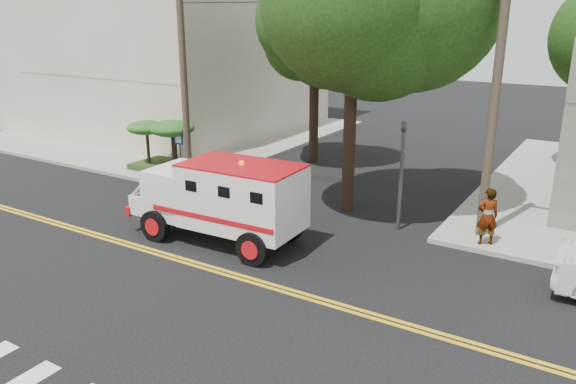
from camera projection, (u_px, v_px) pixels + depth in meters
The scene contains 12 objects.
ground at pixel (199, 265), 15.93m from camera, with size 100.00×100.00×0.00m, color black.
sidewalk_nw at pixel (173, 131), 33.61m from camera, with size 17.00×17.00×0.15m, color gray.
building_left at pixel (160, 42), 34.29m from camera, with size 16.00×14.00×10.00m, color #BBAC9A.
utility_pole_left at pixel (184, 75), 22.23m from camera, with size 0.28×0.28×9.00m, color #382D23.
utility_pole_right at pixel (495, 96), 16.43m from camera, with size 0.28×0.28×9.00m, color #382D23.
tree_main at pixel (363, 1), 17.80m from camera, with size 6.08×5.70×9.85m.
tree_left at pixel (319, 39), 25.08m from camera, with size 4.48×4.20×7.70m.
traffic_signal at pixel (402, 164), 17.89m from camera, with size 0.15×0.18×3.60m.
accessibility_sign at pixel (180, 149), 23.63m from camera, with size 0.45×0.10×2.02m.
palm_planter at pixel (165, 137), 24.53m from camera, with size 3.52×2.63×2.36m.
armored_truck at pixel (222, 197), 17.17m from camera, with size 5.76×2.49×2.59m.
pedestrian_a at pixel (488, 216), 16.76m from camera, with size 0.65×0.42×1.77m, color gray.
Camera 1 is at (9.82, -11.03, 6.83)m, focal length 35.00 mm.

